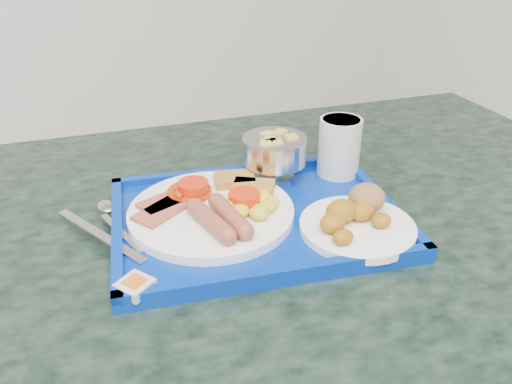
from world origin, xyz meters
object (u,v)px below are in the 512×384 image
Objects in this scene: tray at (256,219)px; main_plate at (216,208)px; table at (272,321)px; juice_cup at (339,145)px; bread_plate at (357,218)px; fruit_bowl at (274,151)px.

main_plate is (-0.05, 0.03, 0.02)m from tray.
table is at bearing -6.04° from tray.
tray reaches higher than table.
bread_plate is at bearing -123.67° from juice_cup.
juice_cup reaches higher than table.
table is 0.27m from bread_plate.
fruit_bowl is (0.14, 0.05, 0.04)m from main_plate.
main_plate is 0.16m from fruit_bowl.
fruit_bowl is at bearing 153.04° from juice_cup.
table is at bearing 122.50° from bread_plate.
table is 0.25m from main_plate.
bread_plate is 1.52× the size of fruit_bowl.
juice_cup is (0.10, -0.05, 0.00)m from fruit_bowl.
table is 0.29m from fruit_bowl.
tray is (-0.03, 0.00, 0.22)m from table.
bread_plate is at bearing -57.50° from table.
tray is at bearing 132.17° from bread_plate.
main_plate is 2.28× the size of fruit_bowl.
fruit_bowl reaches higher than main_plate.
main_plate reaches higher than table.
fruit_bowl is (0.10, 0.09, 0.05)m from tray.
main_plate is at bearing -159.67° from fruit_bowl.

